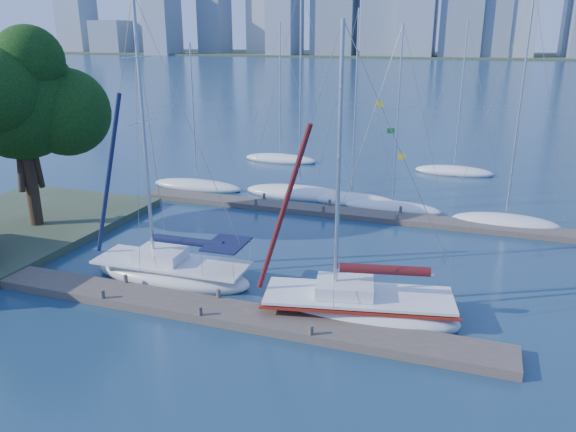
% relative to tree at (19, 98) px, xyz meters
% --- Properties ---
extents(ground, '(700.00, 700.00, 0.00)m').
position_rel_tree_xyz_m(ground, '(15.28, -6.34, -8.38)').
color(ground, navy).
rests_on(ground, ground).
extents(near_dock, '(26.00, 2.00, 0.40)m').
position_rel_tree_xyz_m(near_dock, '(15.28, -6.34, -8.18)').
color(near_dock, '#4A4136').
rests_on(near_dock, ground).
extents(far_dock, '(30.00, 1.80, 0.36)m').
position_rel_tree_xyz_m(far_dock, '(17.28, 9.66, -8.20)').
color(far_dock, '#4A4136').
rests_on(far_dock, ground).
extents(far_shore, '(800.00, 100.00, 1.50)m').
position_rel_tree_xyz_m(far_shore, '(15.28, 313.66, -8.38)').
color(far_shore, '#38472D').
rests_on(far_shore, ground).
extents(tree, '(9.54, 8.69, 12.50)m').
position_rel_tree_xyz_m(tree, '(0.00, 0.00, 0.00)').
color(tree, black).
rests_on(tree, ground).
extents(sailboat_navy, '(8.64, 3.03, 14.39)m').
position_rel_tree_xyz_m(sailboat_navy, '(11.78, -3.63, -7.25)').
color(sailboat_navy, white).
rests_on(sailboat_navy, ground).
extents(sailboat_maroon, '(9.30, 4.63, 13.17)m').
position_rel_tree_xyz_m(sailboat_maroon, '(21.56, -4.30, -7.40)').
color(sailboat_maroon, white).
rests_on(sailboat_maroon, ground).
extents(bg_boat_0, '(7.81, 2.34, 11.70)m').
position_rel_tree_xyz_m(bg_boat_0, '(4.55, 12.68, -8.13)').
color(bg_boat_0, white).
rests_on(bg_boat_0, ground).
extents(bg_boat_1, '(9.06, 4.18, 15.80)m').
position_rel_tree_xyz_m(bg_boat_1, '(13.17, 13.13, -8.07)').
color(bg_boat_1, white).
rests_on(bg_boat_1, ground).
extents(bg_boat_2, '(7.30, 4.90, 13.96)m').
position_rel_tree_xyz_m(bg_boat_2, '(17.38, 12.74, -8.10)').
color(bg_boat_2, white).
rests_on(bg_boat_2, ground).
extents(bg_boat_3, '(7.16, 4.37, 12.97)m').
position_rel_tree_xyz_m(bg_boat_3, '(20.51, 11.79, -8.12)').
color(bg_boat_3, white).
rests_on(bg_boat_3, ground).
extents(bg_boat_4, '(7.12, 3.60, 14.98)m').
position_rel_tree_xyz_m(bg_boat_4, '(28.01, 10.86, -8.07)').
color(bg_boat_4, white).
rests_on(bg_boat_4, ground).
extents(bg_boat_6, '(7.43, 2.70, 13.29)m').
position_rel_tree_xyz_m(bg_boat_6, '(7.52, 24.41, -8.11)').
color(bg_boat_6, white).
rests_on(bg_boat_6, ground).
extents(bg_boat_7, '(6.98, 2.72, 13.43)m').
position_rel_tree_xyz_m(bg_boat_7, '(23.97, 24.66, -8.11)').
color(bg_boat_7, white).
rests_on(bg_boat_7, ground).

